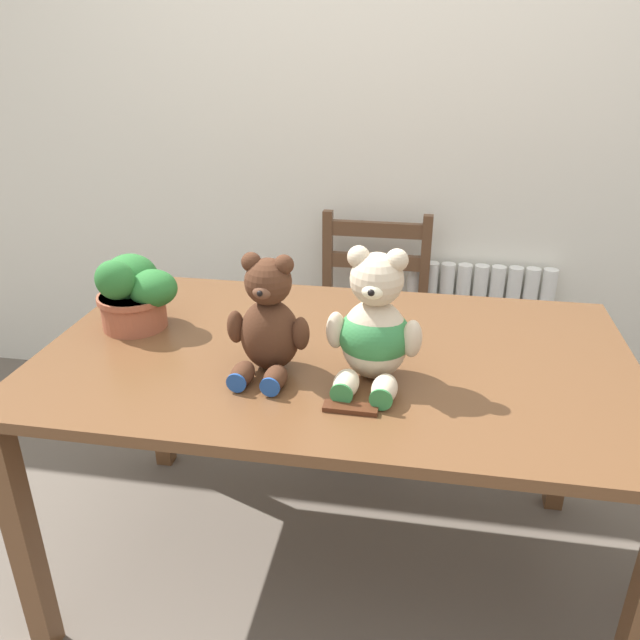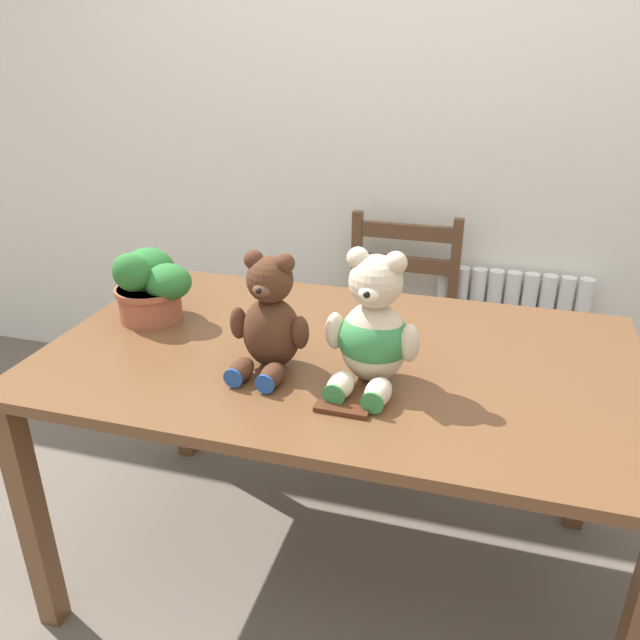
# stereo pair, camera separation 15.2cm
# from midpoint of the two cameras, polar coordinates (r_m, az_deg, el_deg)

# --- Properties ---
(wall_back) EXTENTS (8.00, 0.04, 2.60)m
(wall_back) POSITION_cam_midpoint_polar(r_m,az_deg,el_deg) (2.61, 3.70, 19.10)
(wall_back) COLOR silver
(wall_back) RESTS_ON ground_plane
(radiator) EXTENTS (0.62, 0.10, 0.68)m
(radiator) POSITION_cam_midpoint_polar(r_m,az_deg,el_deg) (2.80, 12.36, -2.32)
(radiator) COLOR white
(radiator) RESTS_ON ground_plane
(dining_table) EXTENTS (1.57, 0.93, 0.77)m
(dining_table) POSITION_cam_midpoint_polar(r_m,az_deg,el_deg) (1.72, -1.13, -5.58)
(dining_table) COLOR brown
(dining_table) RESTS_ON ground_plane
(wooden_chair_behind) EXTENTS (0.45, 0.39, 0.90)m
(wooden_chair_behind) POSITION_cam_midpoint_polar(r_m,az_deg,el_deg) (2.58, 2.99, -0.68)
(wooden_chair_behind) COLOR brown
(wooden_chair_behind) RESTS_ON ground_plane
(teddy_bear_left) EXTENTS (0.21, 0.22, 0.31)m
(teddy_bear_left) POSITION_cam_midpoint_polar(r_m,az_deg,el_deg) (1.54, -7.57, -0.29)
(teddy_bear_left) COLOR #472819
(teddy_bear_left) RESTS_ON dining_table
(teddy_bear_right) EXTENTS (0.24, 0.25, 0.34)m
(teddy_bear_right) POSITION_cam_midpoint_polar(r_m,az_deg,el_deg) (1.49, 2.10, -0.89)
(teddy_bear_right) COLOR beige
(teddy_bear_right) RESTS_ON dining_table
(potted_plant) EXTENTS (0.24, 0.21, 0.22)m
(potted_plant) POSITION_cam_midpoint_polar(r_m,az_deg,el_deg) (1.89, -18.88, 2.41)
(potted_plant) COLOR #9E5138
(potted_plant) RESTS_ON dining_table
(chocolate_bar) EXTENTS (0.13, 0.04, 0.01)m
(chocolate_bar) POSITION_cam_midpoint_polar(r_m,az_deg,el_deg) (1.42, -0.25, -8.14)
(chocolate_bar) COLOR #472314
(chocolate_bar) RESTS_ON dining_table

